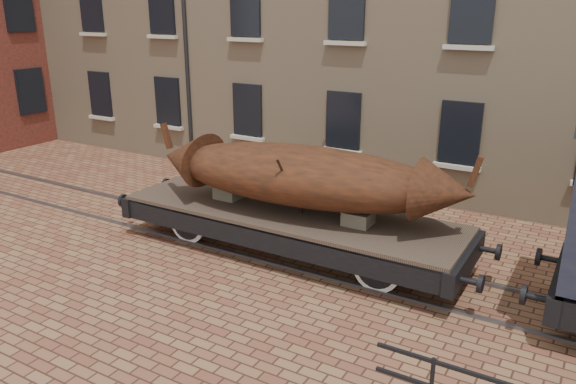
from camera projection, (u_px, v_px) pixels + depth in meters
The scene contains 4 objects.
ground at pixel (347, 267), 12.36m from camera, with size 90.00×90.00×0.00m, color brown.
rail_track at pixel (347, 266), 12.35m from camera, with size 30.00×1.52×0.06m.
flatcar_wagon at pixel (289, 219), 12.80m from camera, with size 8.98×2.43×1.35m.
iron_boat at pixel (302, 175), 12.29m from camera, with size 7.44×2.63×1.75m.
Camera 1 is at (4.58, -10.31, 5.47)m, focal length 35.00 mm.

